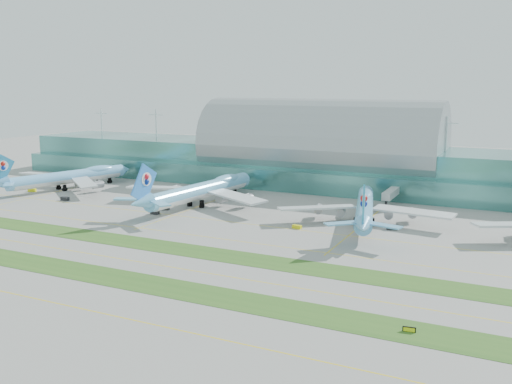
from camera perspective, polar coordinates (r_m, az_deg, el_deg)
The scene contains 18 objects.
ground at distance 177.22m, azimuth -7.79°, elevation -5.86°, with size 700.00×700.00×0.00m, color gray.
terminal at distance 288.27m, azimuth 6.40°, elevation 3.49°, with size 340.00×69.10×36.00m.
grass_strip_near at distance 155.84m, azimuth -13.53°, elevation -8.41°, with size 420.00×12.00×0.08m, color #2D591E.
grass_strip_far at distance 178.80m, azimuth -7.44°, elevation -5.69°, with size 420.00×12.00×0.08m, color #2D591E.
taxiline_a at distance 142.01m, azimuth -18.71°, elevation -10.63°, with size 420.00×0.35×0.01m, color yellow.
taxiline_b at distance 166.29m, azimuth -10.47°, elevation -7.07°, with size 420.00×0.35×0.01m, color yellow.
taxiline_c at distance 191.86m, azimuth -4.82°, elevation -4.50°, with size 420.00×0.35×0.01m, color yellow.
taxiline_d at distance 210.46m, azimuth -1.78°, elevation -3.09°, with size 420.00×0.35×0.01m, color yellow.
airliner_a at distance 291.30m, azimuth -18.19°, elevation 1.51°, with size 62.20×72.09×20.30m.
airliner_b at distance 240.78m, azimuth -5.41°, elevation 0.28°, with size 69.93×79.79×21.95m.
airliner_c at distance 212.81m, azimuth 10.81°, elevation -1.43°, with size 61.96×71.53×19.95m.
gse_a at distance 290.81m, azimuth -21.48°, elevation 0.18°, with size 3.61×1.75×1.43m, color #F1EE0E.
gse_b at distance 263.73m, azimuth -18.56°, elevation -0.64°, with size 3.76×1.84×1.64m, color black.
gse_c at distance 227.53m, azimuth -10.09°, elevation -2.00°, with size 3.58×1.98×1.60m, color black.
gse_d at distance 234.54m, azimuth -9.12°, elevation -1.57°, with size 3.83×1.86×1.71m, color black.
gse_e at distance 202.64m, azimuth 4.12°, elevation -3.49°, with size 3.31×1.52×1.21m, color yellow.
gse_f at distance 206.07m, azimuth 13.44°, elevation -3.46°, with size 3.78×2.18×1.63m, color black.
taxiway_sign_east at distance 124.97m, azimuth 15.07°, elevation -13.14°, with size 2.75×0.63×1.16m.
Camera 1 is at (94.64, -141.08, 50.45)m, focal length 40.00 mm.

